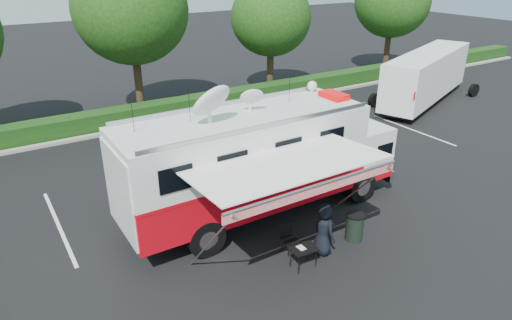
{
  "coord_description": "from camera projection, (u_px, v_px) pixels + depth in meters",
  "views": [
    {
      "loc": [
        -7.9,
        -12.03,
        8.54
      ],
      "look_at": [
        0.0,
        0.5,
        1.9
      ],
      "focal_mm": 32.0,
      "sensor_mm": 36.0,
      "label": 1
    }
  ],
  "objects": [
    {
      "name": "command_truck",
      "position": [
        262.0,
        160.0,
        15.72
      ],
      "size": [
        10.22,
        2.81,
        4.91
      ],
      "color": "black",
      "rests_on": "ground_plane"
    },
    {
      "name": "folding_table",
      "position": [
        303.0,
        249.0,
        13.45
      ],
      "size": [
        0.83,
        0.62,
        0.67
      ],
      "color": "black",
      "rests_on": "ground_plane"
    },
    {
      "name": "trash_bin",
      "position": [
        354.0,
        227.0,
        14.87
      ],
      "size": [
        0.63,
        0.63,
        0.93
      ],
      "color": "black",
      "rests_on": "ground_plane"
    },
    {
      "name": "back_border",
      "position": [
        154.0,
        26.0,
        25.09
      ],
      "size": [
        60.0,
        6.14,
        8.87
      ],
      "color": "#9E998E",
      "rests_on": "ground_plane"
    },
    {
      "name": "folding_chair",
      "position": [
        288.0,
        235.0,
        14.24
      ],
      "size": [
        0.55,
        0.58,
        0.95
      ],
      "color": "black",
      "rests_on": "ground_plane"
    },
    {
      "name": "ground_plane",
      "position": [
        263.0,
        212.0,
        16.62
      ],
      "size": [
        120.0,
        120.0,
        0.0
      ],
      "primitive_type": "plane",
      "color": "black",
      "rests_on": "ground"
    },
    {
      "name": "awning",
      "position": [
        291.0,
        169.0,
        12.58
      ],
      "size": [
        5.58,
        2.87,
        3.37
      ],
      "color": "white",
      "rests_on": "ground_plane"
    },
    {
      "name": "person",
      "position": [
        322.0,
        252.0,
        14.36
      ],
      "size": [
        0.57,
        0.86,
        1.73
      ],
      "primitive_type": "imported",
      "rotation": [
        0.0,
        0.0,
        1.6
      ],
      "color": "black",
      "rests_on": "ground_plane"
    },
    {
      "name": "semi_trailer",
      "position": [
        426.0,
        76.0,
        28.49
      ],
      "size": [
        10.3,
        5.7,
        3.15
      ],
      "color": "white",
      "rests_on": "ground_plane"
    },
    {
      "name": "stall_lines",
      "position": [
        213.0,
        184.0,
        18.69
      ],
      "size": [
        24.12,
        5.5,
        0.01
      ],
      "color": "silver",
      "rests_on": "ground_plane"
    }
  ]
}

